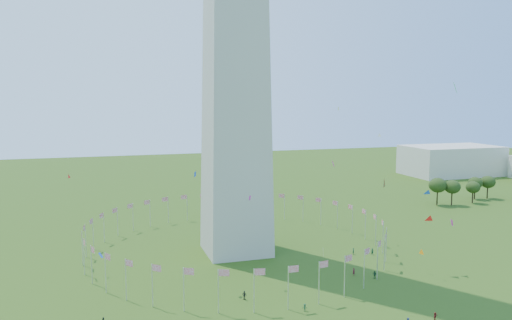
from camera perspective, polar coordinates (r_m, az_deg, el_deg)
The scene contains 4 objects.
flag_ring at distance 138.70m, azimuth -2.29°, elevation -8.63°, with size 80.24×80.24×9.00m.
gov_building_east_a at distance 296.03m, azimuth 21.39°, elevation -0.03°, with size 50.00×30.00×16.00m, color beige.
kites_aloft at distance 115.81m, azimuth 11.43°, elevation -4.45°, with size 110.03×81.94×40.98m.
tree_line_east at distance 222.73m, azimuth 23.97°, elevation -3.19°, with size 53.33×15.18×10.70m.
Camera 1 is at (-34.47, -79.03, 41.93)m, focal length 35.00 mm.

